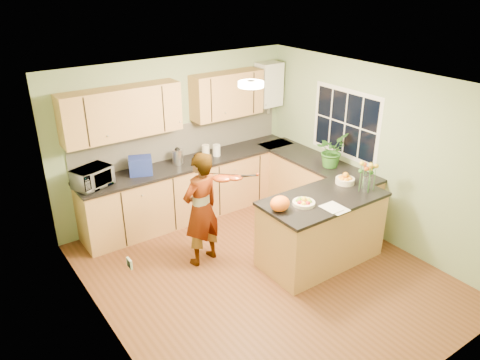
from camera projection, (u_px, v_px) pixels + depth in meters
floor at (263, 274)px, 6.15m from camera, size 4.50×4.50×0.00m
ceiling at (267, 86)px, 5.11m from camera, size 4.00×4.50×0.02m
wall_back at (176, 138)px, 7.30m from camera, size 4.00×0.02×2.50m
wall_front at (428, 282)px, 3.96m from camera, size 4.00×0.02×2.50m
wall_left at (104, 239)px, 4.58m from camera, size 0.02×4.50×2.50m
wall_right at (375, 154)px, 6.68m from camera, size 0.02×4.50×2.50m
back_counter at (193, 188)px, 7.46m from camera, size 3.64×0.62×0.94m
right_counter at (315, 187)px, 7.48m from camera, size 0.62×2.24×0.94m
splashback at (182, 140)px, 7.37m from camera, size 3.60×0.02×0.52m
upper_cabinets at (169, 105)px, 6.84m from camera, size 3.20×0.34×0.70m
boiler at (269, 84)px, 7.81m from camera, size 0.40×0.30×0.86m
window_right at (345, 123)px, 7.00m from camera, size 0.01×1.30×1.05m
light_switch at (129, 263)px, 4.12m from camera, size 0.02×0.09×0.09m
ceiling_lamp at (251, 84)px, 5.35m from camera, size 0.30×0.30×0.07m
peninsula_island at (321, 229)px, 6.27m from camera, size 1.67×0.86×0.96m
fruit_dish at (304, 202)px, 5.87m from camera, size 0.28×0.28×0.10m
orange_bowl at (345, 179)px, 6.44m from camera, size 0.26×0.26×0.15m
flower_vase at (368, 169)px, 6.12m from camera, size 0.26×0.26×0.47m
orange_bag at (280, 204)px, 5.70m from camera, size 0.28×0.24×0.19m
papers at (335, 208)px, 5.79m from camera, size 0.23×0.32×0.01m
violinist at (201, 209)px, 6.12m from camera, size 0.64×0.49×1.59m
violin at (223, 178)px, 5.86m from camera, size 0.64×0.55×0.16m
microwave at (92, 177)px, 6.35m from camera, size 0.59×0.49×0.28m
blue_box at (141, 166)px, 6.75m from camera, size 0.39×0.34×0.26m
kettle at (178, 156)px, 7.12m from camera, size 0.16×0.16×0.30m
jar_cream at (206, 151)px, 7.41m from camera, size 0.14×0.14×0.19m
jar_white at (217, 150)px, 7.42m from camera, size 0.15×0.15×0.18m
potted_plant at (331, 150)px, 6.97m from camera, size 0.57×0.53×0.51m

